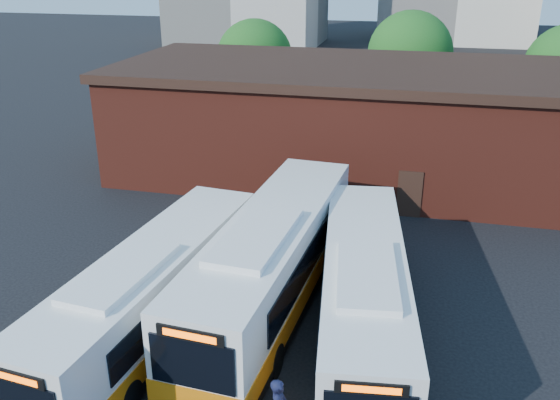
# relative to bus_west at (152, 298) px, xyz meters

# --- Properties ---
(ground) EXTENTS (220.00, 220.00, 0.00)m
(ground) POSITION_rel_bus_west_xyz_m (5.05, -1.58, -1.55)
(ground) COLOR black
(bus_west) EXTENTS (3.85, 12.71, 3.42)m
(bus_west) POSITION_rel_bus_west_xyz_m (0.00, 0.00, 0.00)
(bus_west) COLOR white
(bus_west) RESTS_ON ground
(bus_midwest) EXTENTS (3.82, 14.03, 3.78)m
(bus_midwest) POSITION_rel_bus_west_xyz_m (3.44, 2.81, 0.17)
(bus_midwest) COLOR white
(bus_midwest) RESTS_ON ground
(bus_mideast) EXTENTS (4.16, 12.87, 3.46)m
(bus_mideast) POSITION_rel_bus_west_xyz_m (6.88, 1.59, 0.02)
(bus_mideast) COLOR white
(bus_mideast) RESTS_ON ground
(depot_building) EXTENTS (28.60, 12.60, 6.40)m
(depot_building) POSITION_rel_bus_west_xyz_m (5.05, 18.42, 1.71)
(depot_building) COLOR #5F2116
(depot_building) RESTS_ON ground
(tree_west) EXTENTS (6.00, 6.00, 7.65)m
(tree_west) POSITION_rel_bus_west_xyz_m (-4.95, 30.42, 3.09)
(tree_west) COLOR #382314
(tree_west) RESTS_ON ground
(tree_mid) EXTENTS (6.56, 6.56, 8.36)m
(tree_mid) POSITION_rel_bus_west_xyz_m (7.05, 32.42, 3.53)
(tree_mid) COLOR #382314
(tree_mid) RESTS_ON ground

